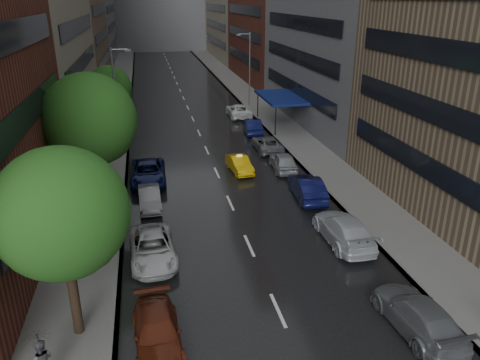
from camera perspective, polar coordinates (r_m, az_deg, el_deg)
name	(u,v)px	position (r m, az deg, el deg)	size (l,w,h in m)	color
road	(185,101)	(64.38, -6.73, 9.53)	(14.00, 140.00, 0.01)	black
sidewalk_left	(116,103)	(64.27, -14.84, 9.01)	(4.00, 140.00, 0.15)	gray
sidewalk_right	(250,98)	(65.70, 1.22, 9.97)	(4.00, 140.00, 0.15)	gray
tree_near	(61,214)	(18.87, -20.95, -3.84)	(5.14, 5.14, 8.20)	#382619
tree_mid	(89,120)	(29.91, -17.88, 6.96)	(5.72, 5.72, 9.11)	#382619
tree_far	(109,89)	(47.92, -15.69, 10.66)	(4.44, 4.44, 7.08)	#382619
taxi	(239,164)	(37.56, -0.07, 1.95)	(1.37, 3.93, 1.29)	#DFAD0B
parked_cars_left	(151,216)	(29.13, -10.85, -4.33)	(2.70, 23.38, 1.56)	#622313
parked_cars_right	(286,164)	(37.47, 5.58, 1.97)	(2.52, 43.69, 1.61)	slate
ped_black_umbrella	(40,353)	(19.13, -23.18, -18.85)	(0.96, 0.98, 2.09)	#525358
street_lamp_left	(116,97)	(43.67, -14.84, 9.81)	(1.74, 0.22, 9.00)	gray
street_lamp_right	(249,68)	(59.79, 1.10, 13.51)	(1.74, 0.22, 9.00)	gray
awning	(281,97)	(50.85, 4.98, 10.00)	(4.00, 8.00, 3.12)	navy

